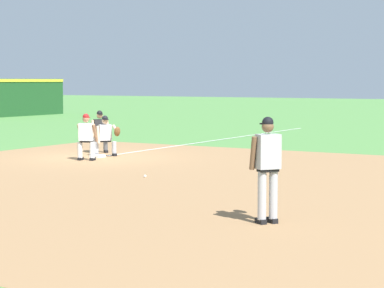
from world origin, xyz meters
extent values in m
plane|color=#518942|center=(0.00, 0.00, 0.00)|extent=(160.00, 160.00, 0.00)
cube|color=#9E754C|center=(-3.72, -4.73, 0.00)|extent=(18.00, 18.00, 0.01)
cube|color=white|center=(8.58, 0.00, 0.01)|extent=(17.17, 0.10, 0.00)
cube|color=white|center=(0.00, 0.00, 0.04)|extent=(0.38, 0.38, 0.09)
sphere|color=white|center=(-3.40, -4.16, 0.04)|extent=(0.07, 0.07, 0.07)
cube|color=black|center=(-7.51, -9.36, 0.04)|extent=(0.25, 0.27, 0.09)
cylinder|color=#B2B2B7|center=(-7.53, -9.39, 0.50)|extent=(0.15, 0.15, 0.84)
cube|color=black|center=(-7.33, -9.50, 0.04)|extent=(0.25, 0.27, 0.09)
cylinder|color=#B2B2B7|center=(-7.36, -9.53, 0.50)|extent=(0.15, 0.15, 0.84)
cube|color=black|center=(-7.45, -9.46, 0.94)|extent=(0.39, 0.37, 0.06)
cube|color=#B2B2B7|center=(-7.45, -9.46, 1.26)|extent=(0.46, 0.44, 0.60)
sphere|color=brown|center=(-7.43, -9.45, 1.69)|extent=(0.21, 0.21, 0.21)
sphere|color=black|center=(-7.43, -9.45, 1.76)|extent=(0.20, 0.20, 0.20)
cube|color=black|center=(-7.38, -9.38, 1.74)|extent=(0.20, 0.19, 0.02)
cylinder|color=brown|center=(-7.60, -9.25, 1.23)|extent=(0.19, 0.20, 0.59)
cylinder|color=brown|center=(-7.07, -9.38, 1.35)|extent=(0.40, 0.47, 0.41)
ellipsoid|color=brown|center=(-7.01, -9.32, 1.19)|extent=(0.34, 0.36, 0.34)
cube|color=black|center=(0.64, -0.21, 0.04)|extent=(0.25, 0.27, 0.09)
cylinder|color=#B2B2B7|center=(0.67, -0.18, 0.28)|extent=(0.15, 0.15, 0.40)
cube|color=black|center=(0.18, 0.17, 0.04)|extent=(0.25, 0.27, 0.09)
cylinder|color=#B2B2B7|center=(0.21, 0.20, 0.28)|extent=(0.15, 0.15, 0.40)
cube|color=black|center=(0.44, 0.01, 0.50)|extent=(0.39, 0.37, 0.06)
cube|color=#B2B2B7|center=(0.44, 0.01, 0.78)|extent=(0.46, 0.44, 0.52)
sphere|color=#DBB28E|center=(0.42, 0.00, 1.17)|extent=(0.21, 0.21, 0.21)
sphere|color=black|center=(0.42, 0.00, 1.24)|extent=(0.20, 0.20, 0.20)
cube|color=black|center=(0.37, -0.07, 1.22)|extent=(0.20, 0.19, 0.02)
cylinder|color=#DBB28E|center=(0.36, -0.47, 0.92)|extent=(0.44, 0.51, 0.24)
cylinder|color=#DBB28E|center=(0.18, 0.10, 0.72)|extent=(0.22, 0.24, 0.58)
ellipsoid|color=brown|center=(0.23, -0.63, 0.85)|extent=(0.29, 0.30, 0.35)
cube|color=black|center=(-0.95, -0.08, 0.04)|extent=(0.28, 0.18, 0.09)
cylinder|color=white|center=(-0.99, -0.09, 0.33)|extent=(0.15, 0.15, 0.50)
cube|color=black|center=(-0.84, -0.46, 0.04)|extent=(0.28, 0.18, 0.09)
cylinder|color=white|center=(-0.87, -0.47, 0.33)|extent=(0.15, 0.15, 0.50)
cube|color=black|center=(-0.93, -0.28, 0.60)|extent=(0.29, 0.38, 0.06)
cube|color=white|center=(-0.93, -0.28, 0.89)|extent=(0.35, 0.45, 0.54)
sphere|color=#9E7051|center=(-0.91, -0.28, 1.29)|extent=(0.21, 0.21, 0.21)
sphere|color=maroon|center=(-0.91, -0.28, 1.36)|extent=(0.20, 0.20, 0.20)
cube|color=maroon|center=(-0.83, -0.25, 1.34)|extent=(0.15, 0.19, 0.02)
cylinder|color=#9E7051|center=(-0.86, 0.00, 0.86)|extent=(0.34, 0.18, 0.56)
cylinder|color=#9E7051|center=(-0.72, -0.48, 0.86)|extent=(0.34, 0.18, 0.56)
cube|color=black|center=(1.39, 0.70, 0.04)|extent=(0.25, 0.27, 0.09)
cylinder|color=#515154|center=(1.41, 0.74, 0.33)|extent=(0.15, 0.15, 0.50)
cube|color=black|center=(1.08, 0.96, 0.04)|extent=(0.25, 0.27, 0.09)
cylinder|color=#515154|center=(1.11, 0.99, 0.33)|extent=(0.15, 0.15, 0.50)
cube|color=black|center=(1.26, 0.86, 0.60)|extent=(0.39, 0.37, 0.06)
cube|color=#232326|center=(1.26, 0.86, 0.89)|extent=(0.46, 0.44, 0.54)
sphere|color=tan|center=(1.25, 0.85, 1.29)|extent=(0.21, 0.21, 0.21)
sphere|color=black|center=(1.25, 0.85, 1.36)|extent=(0.20, 0.20, 0.20)
cube|color=black|center=(1.19, 0.78, 1.34)|extent=(0.20, 0.19, 0.02)
cylinder|color=tan|center=(1.36, 0.59, 0.86)|extent=(0.28, 0.31, 0.56)
cylinder|color=tan|center=(0.97, 0.91, 0.86)|extent=(0.28, 0.31, 0.56)
camera|label=1|loc=(-19.16, -14.84, 2.48)|focal=70.00mm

